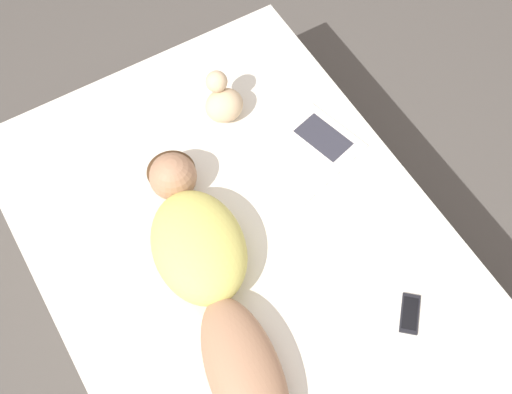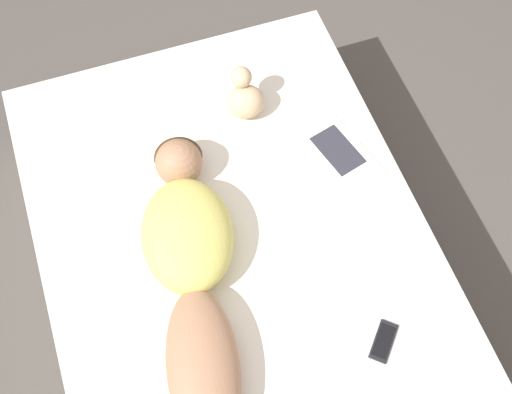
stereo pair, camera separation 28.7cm
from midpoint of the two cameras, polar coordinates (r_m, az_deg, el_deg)
The scene contains 6 objects.
ground_plane at distance 3.29m, azimuth 1.07°, elevation -7.66°, with size 12.00×12.00×0.00m, color #4C4742.
bed at distance 3.06m, azimuth 1.14°, elevation -5.95°, with size 1.58×2.17×0.50m.
person at distance 2.68m, azimuth -2.16°, elevation -5.91°, with size 0.49×1.28×0.20m.
open_magazine at distance 3.04m, azimuth 7.77°, elevation 2.60°, with size 0.48×0.43×0.01m.
cell_phone at distance 2.75m, azimuth 13.19°, elevation -11.46°, with size 0.16×0.16×0.01m.
plush_toy at distance 3.10m, azimuth 1.76°, elevation 7.77°, with size 0.17×0.18×0.22m.
Camera 2 is at (-0.33, -1.20, 3.06)m, focal length 50.00 mm.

